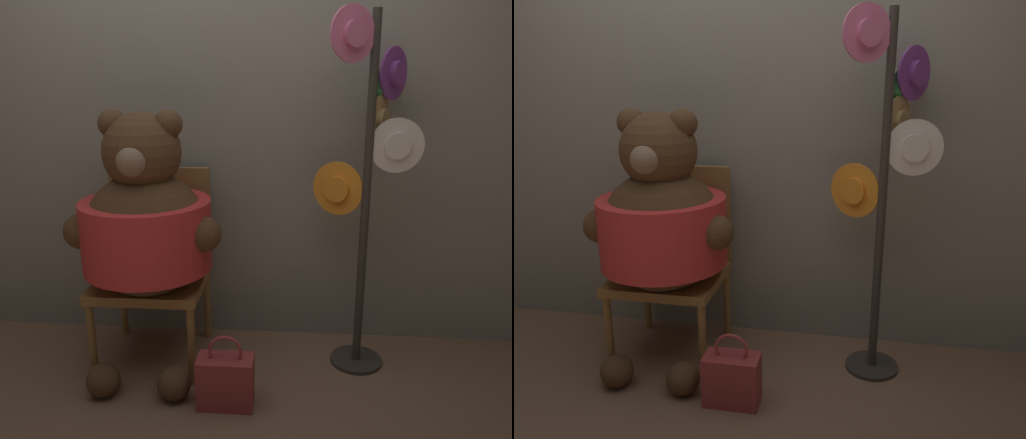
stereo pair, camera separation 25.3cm
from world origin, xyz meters
TOP-DOWN VIEW (x-y plane):
  - ground_plane at (0.00, 0.00)m, footprint 14.00×14.00m
  - wall_back at (0.00, 0.65)m, footprint 8.00×0.10m
  - chair at (-0.29, 0.37)m, footprint 0.58×0.54m
  - teddy_bear at (-0.28, 0.18)m, footprint 0.79×0.70m
  - hat_display_rack at (0.84, 0.34)m, footprint 0.53×0.41m
  - handbag_on_ground at (0.16, -0.13)m, footprint 0.27×0.14m

SIDE VIEW (x-z plane):
  - ground_plane at x=0.00m, z-range 0.00..0.00m
  - handbag_on_ground at x=0.16m, z-range -0.05..0.32m
  - chair at x=-0.29m, z-range 0.03..1.07m
  - teddy_bear at x=-0.28m, z-range 0.11..1.49m
  - hat_display_rack at x=0.84m, z-range 0.19..2.03m
  - wall_back at x=0.00m, z-range 0.00..2.48m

